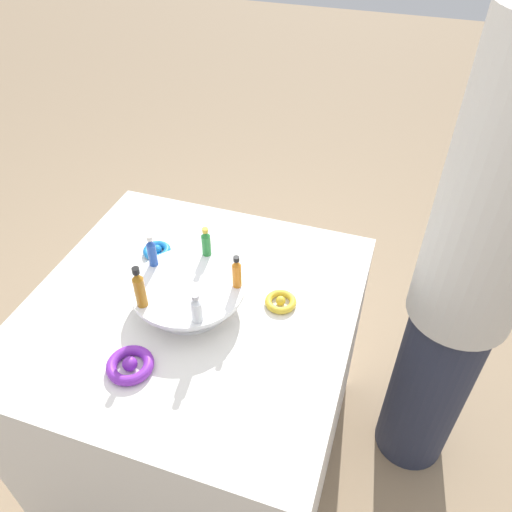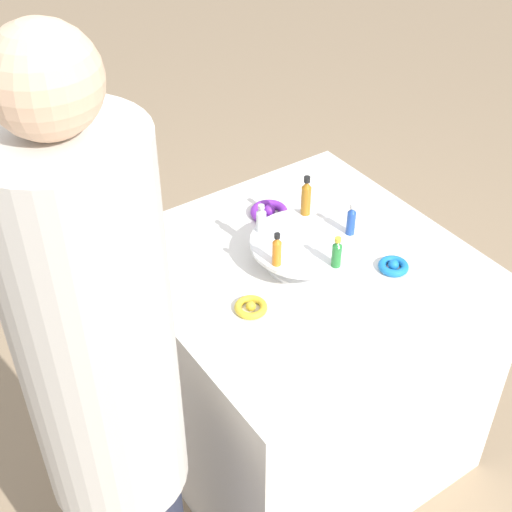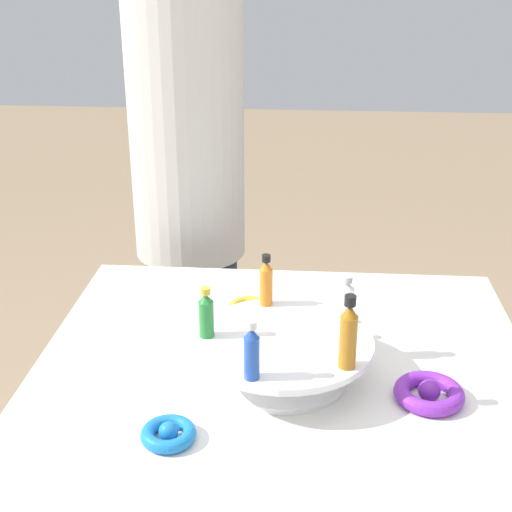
% 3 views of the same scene
% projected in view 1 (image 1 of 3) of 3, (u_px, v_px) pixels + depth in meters
% --- Properties ---
extents(ground_plane, '(12.00, 12.00, 0.00)m').
position_uv_depth(ground_plane, '(209.00, 449.00, 1.88)').
color(ground_plane, '#997F60').
extents(party_table, '(0.88, 0.88, 0.79)m').
position_uv_depth(party_table, '(201.00, 388.00, 1.62)').
color(party_table, silver).
rests_on(party_table, ground_plane).
extents(display_stand, '(0.31, 0.31, 0.08)m').
position_uv_depth(display_stand, '(189.00, 292.00, 1.33)').
color(display_stand, white).
rests_on(display_stand, party_table).
extents(bottle_green, '(0.03, 0.03, 0.09)m').
position_uv_depth(bottle_green, '(207.00, 243.00, 1.38)').
color(bottle_green, '#288438').
rests_on(bottle_green, display_stand).
extents(bottle_blue, '(0.02, 0.02, 0.10)m').
position_uv_depth(bottle_blue, '(152.00, 252.00, 1.34)').
color(bottle_blue, '#234CAD').
rests_on(bottle_blue, display_stand).
extents(bottle_amber, '(0.03, 0.03, 0.12)m').
position_uv_depth(bottle_amber, '(139.00, 288.00, 1.22)').
color(bottle_amber, '#AD6B19').
rests_on(bottle_amber, display_stand).
extents(bottle_clear, '(0.03, 0.03, 0.09)m').
position_uv_depth(bottle_clear, '(197.00, 309.00, 1.19)').
color(bottle_clear, silver).
rests_on(bottle_clear, display_stand).
extents(bottle_orange, '(0.02, 0.02, 0.10)m').
position_uv_depth(bottle_orange, '(237.00, 273.00, 1.28)').
color(bottle_orange, orange).
rests_on(bottle_orange, display_stand).
extents(ribbon_bow_blue, '(0.08, 0.08, 0.03)m').
position_uv_depth(ribbon_bow_blue, '(157.00, 251.00, 1.52)').
color(ribbon_bow_blue, blue).
rests_on(ribbon_bow_blue, party_table).
extents(ribbon_bow_purple, '(0.11, 0.11, 0.04)m').
position_uv_depth(ribbon_bow_purple, '(130.00, 365.00, 1.19)').
color(ribbon_bow_purple, purple).
rests_on(ribbon_bow_purple, party_table).
extents(ribbon_bow_gold, '(0.09, 0.09, 0.03)m').
position_uv_depth(ribbon_bow_gold, '(281.00, 302.00, 1.36)').
color(ribbon_bow_gold, gold).
rests_on(ribbon_bow_gold, party_table).
extents(person_figure, '(0.29, 0.29, 1.71)m').
position_uv_depth(person_figure, '(471.00, 275.00, 1.34)').
color(person_figure, '#282D42').
rests_on(person_figure, ground_plane).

